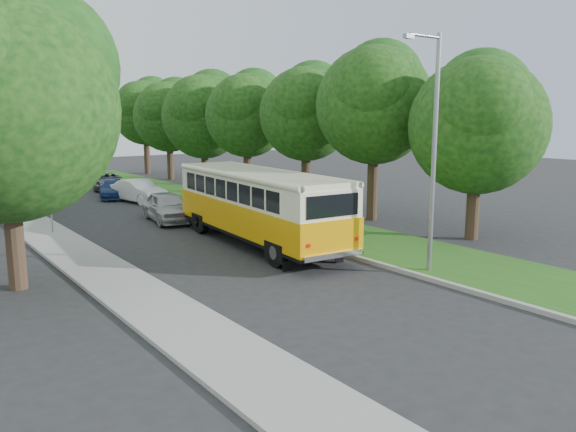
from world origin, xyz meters
TOP-DOWN VIEW (x-y plane):
  - ground at (0.00, 0.00)m, footprint 120.00×120.00m
  - curb at (3.60, 5.00)m, footprint 0.20×70.00m
  - grass_verge at (5.95, 5.00)m, footprint 4.50×70.00m
  - sidewalk at (-4.80, 5.00)m, footprint 2.20×70.00m
  - treeline at (3.15, 17.99)m, footprint 24.27×41.91m
  - lamppost_near at (4.21, -2.50)m, footprint 1.71×0.16m
  - lamppost_far at (-4.70, 16.00)m, footprint 1.71×0.16m
  - warning_sign at (-4.50, 11.98)m, footprint 0.56×0.10m
  - vintage_bus at (1.99, 4.67)m, footprint 3.66×10.91m
  - car_silver at (1.17, 11.96)m, footprint 2.44×4.70m
  - car_white at (2.46, 19.02)m, footprint 2.34×4.59m
  - car_blue at (1.82, 21.98)m, footprint 2.87×4.56m
  - car_grey at (3.00, 26.55)m, footprint 3.13×4.76m

SIDE VIEW (x-z plane):
  - ground at x=0.00m, z-range 0.00..0.00m
  - sidewalk at x=-4.80m, z-range 0.00..0.12m
  - grass_verge at x=5.95m, z-range 0.00..0.13m
  - curb at x=3.60m, z-range 0.00..0.15m
  - car_grey at x=3.00m, z-range 0.00..1.22m
  - car_blue at x=1.82m, z-range 0.00..1.23m
  - car_white at x=2.46m, z-range 0.00..1.44m
  - car_silver at x=1.17m, z-range 0.00..1.53m
  - vintage_bus at x=1.99m, z-range 0.00..3.18m
  - warning_sign at x=-4.50m, z-range 0.46..2.96m
  - lamppost_far at x=-4.70m, z-range 0.37..7.87m
  - lamppost_near at x=4.21m, z-range 0.37..8.37m
  - treeline at x=3.15m, z-range 1.20..10.66m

